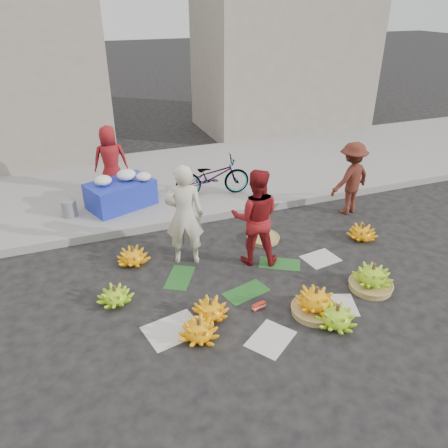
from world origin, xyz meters
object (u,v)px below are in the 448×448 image
object	(u,v)px
vendor_cream	(184,215)
banana_bunch_4	(372,278)
banana_bunch_0	(211,310)
flower_table	(121,192)
bicycle	(213,176)

from	to	relation	value
vendor_cream	banana_bunch_4	bearing A→B (deg)	161.12
banana_bunch_0	flower_table	world-z (taller)	flower_table
flower_table	bicycle	size ratio (longest dim) A/B	0.92
banana_bunch_4	vendor_cream	size ratio (longest dim) A/B	0.37
banana_bunch_0	flower_table	distance (m)	3.72
bicycle	banana_bunch_4	bearing A→B (deg)	-156.52
bicycle	vendor_cream	bearing A→B (deg)	157.29
vendor_cream	flower_table	world-z (taller)	vendor_cream
vendor_cream	bicycle	xyz separation A→B (m)	(1.20, 2.09, -0.30)
banana_bunch_0	flower_table	xyz separation A→B (m)	(-0.56, 3.67, 0.28)
vendor_cream	bicycle	distance (m)	2.43
banana_bunch_0	vendor_cream	distance (m)	1.63
flower_table	bicycle	world-z (taller)	bicycle
banana_bunch_4	flower_table	world-z (taller)	flower_table
banana_bunch_4	vendor_cream	bearing A→B (deg)	143.78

